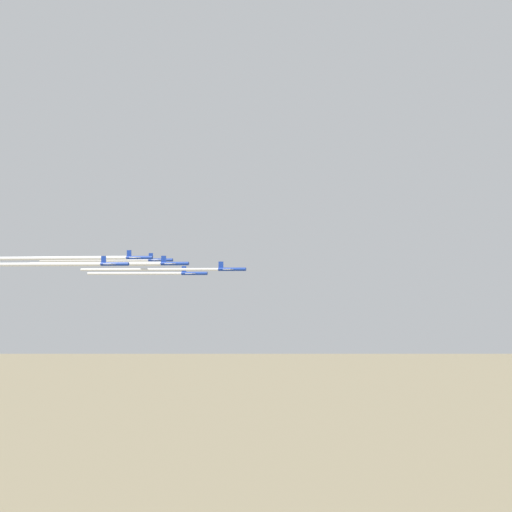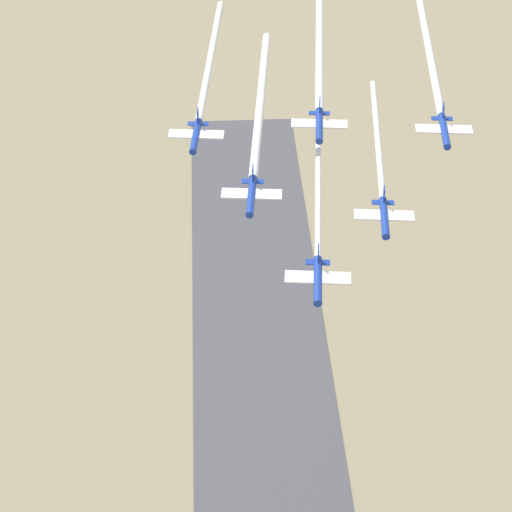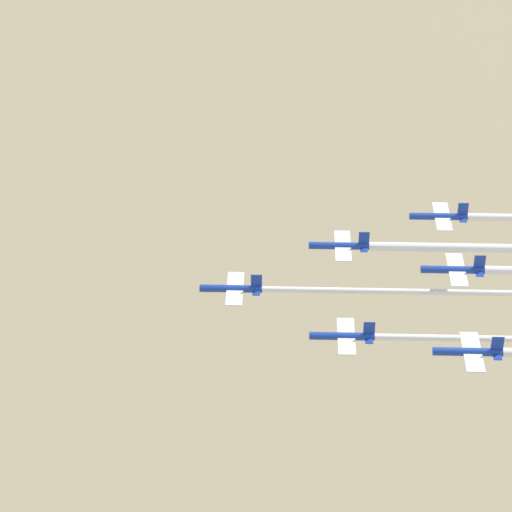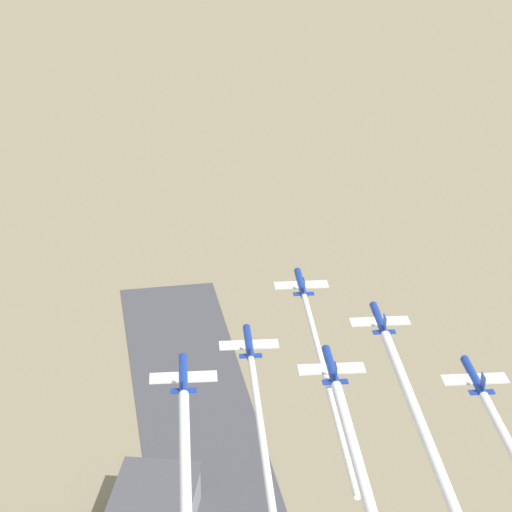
{
  "view_description": "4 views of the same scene",
  "coord_description": "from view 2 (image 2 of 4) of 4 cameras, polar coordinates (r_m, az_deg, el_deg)",
  "views": [
    {
      "loc": [
        -128.42,
        146.67,
        109.28
      ],
      "look_at": [
        -45.36,
        -36.06,
        114.93
      ],
      "focal_mm": 50.0,
      "sensor_mm": 36.0,
      "label": 1
    },
    {
      "loc": [
        -125.11,
        -45.27,
        182.17
      ],
      "look_at": [
        -42.25,
        -25.68,
        115.39
      ],
      "focal_mm": 70.0,
      "sensor_mm": 36.0,
      "label": 2
    },
    {
      "loc": [
        -10.06,
        -156.01,
        199.06
      ],
      "look_at": [
        -36.59,
        -31.59,
        116.19
      ],
      "focal_mm": 85.0,
      "sensor_mm": 36.0,
      "label": 3
    },
    {
      "loc": [
        83.86,
        -25.53,
        172.35
      ],
      "look_at": [
        -36.84,
        -38.14,
        116.36
      ],
      "focal_mm": 70.0,
      "sensor_mm": 36.0,
      "label": 4
    }
  ],
  "objects": [
    {
      "name": "smoke_trail_5",
      "position": [
        154.74,
        -2.6,
        11.31
      ],
      "size": [
        37.98,
        7.94,
        1.04
      ],
      "rotation": [
        0.0,
        0.0,
        1.75
      ],
      "color": "white"
    },
    {
      "name": "jet_1",
      "position": [
        124.23,
        7.34,
        2.28
      ],
      "size": [
        8.02,
        7.7,
        2.68
      ],
      "rotation": [
        0.0,
        0.0,
        1.75
      ],
      "color": "#19389E"
    },
    {
      "name": "jet_5",
      "position": [
        134.8,
        -3.45,
        6.93
      ],
      "size": [
        8.02,
        7.7,
        2.68
      ],
      "rotation": [
        0.0,
        0.0,
        1.75
      ],
      "color": "#19389E"
    },
    {
      "name": "smoke_trail_4",
      "position": [
        160.33,
        3.65,
        13.11
      ],
      "size": [
        53.58,
        10.88,
        1.13
      ],
      "rotation": [
        0.0,
        0.0,
        1.75
      ],
      "color": "white"
    },
    {
      "name": "jet_0",
      "position": [
        112.01,
        3.55,
        -1.29
      ],
      "size": [
        8.02,
        7.7,
        2.68
      ],
      "rotation": [
        0.0,
        0.0,
        1.75
      ],
      "color": "#19389E"
    },
    {
      "name": "smoke_trail_3",
      "position": [
        154.28,
        9.88,
        11.43
      ],
      "size": [
        37.55,
        7.91,
        1.09
      ],
      "rotation": [
        0.0,
        0.0,
        1.75
      ],
      "color": "white"
    },
    {
      "name": "smoke_trail_1",
      "position": [
        140.08,
        6.95,
        6.82
      ],
      "size": [
        30.3,
        6.32,
        0.81
      ],
      "rotation": [
        0.0,
        0.0,
        1.75
      ],
      "color": "white"
    },
    {
      "name": "jet_3",
      "position": [
        134.5,
        10.7,
        7.11
      ],
      "size": [
        8.02,
        7.7,
        2.68
      ],
      "rotation": [
        0.0,
        0.0,
        1.75
      ],
      "color": "#19389E"
    },
    {
      "name": "jet_2",
      "position": [
        122.38,
        -0.26,
        3.53
      ],
      "size": [
        8.02,
        7.7,
        2.68
      ],
      "rotation": [
        0.0,
        0.0,
        1.75
      ],
      "color": "#19389E"
    },
    {
      "name": "smoke_trail_0",
      "position": [
        132.28,
        3.58,
        5.57
      ],
      "size": [
        42.01,
        8.4,
        0.74
      ],
      "rotation": [
        0.0,
        0.0,
        1.75
      ],
      "color": "white"
    },
    {
      "name": "jet_4",
      "position": [
        133.02,
        3.64,
        7.52
      ],
      "size": [
        8.02,
        7.7,
        2.68
      ],
      "rotation": [
        0.0,
        0.0,
        1.75
      ],
      "color": "#19389E"
    },
    {
      "name": "smoke_trail_2",
      "position": [
        142.62,
        0.27,
        8.95
      ],
      "size": [
        39.83,
        8.41,
        1.17
      ],
      "rotation": [
        0.0,
        0.0,
        1.75
      ],
      "color": "white"
    }
  ]
}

